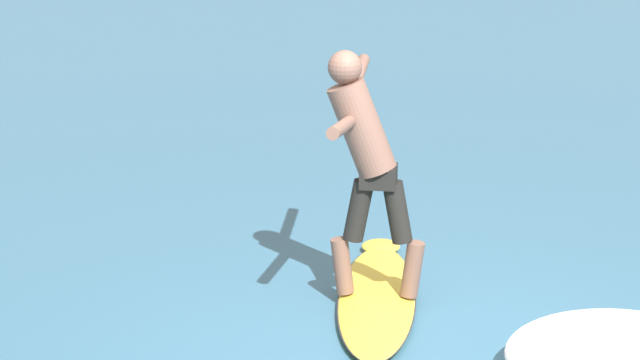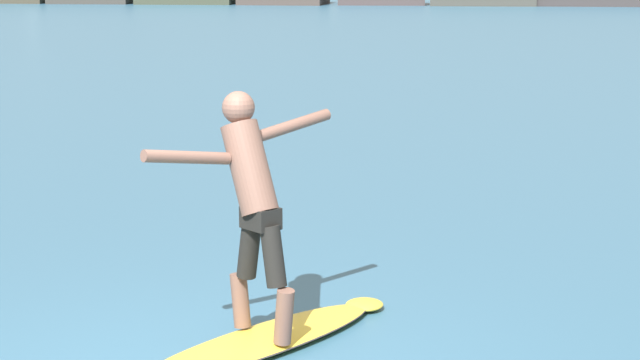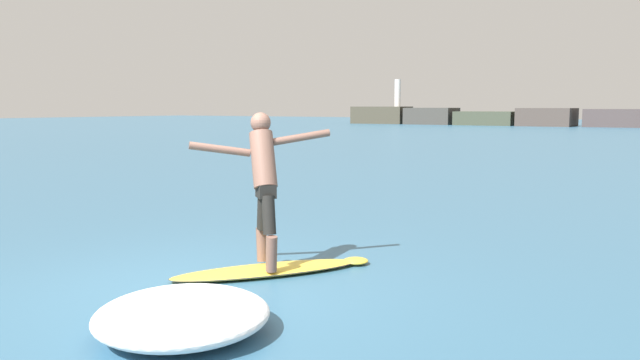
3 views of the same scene
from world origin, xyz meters
TOP-DOWN VIEW (x-y plane):
  - surfboard at (0.35, 0.84)m, footprint 1.81×2.27m
  - surfer at (0.24, 0.87)m, footprint 1.17×1.37m

SIDE VIEW (x-z plane):
  - surfboard at x=0.35m, z-range -0.07..0.16m
  - surfer at x=0.24m, z-range 0.26..2.08m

